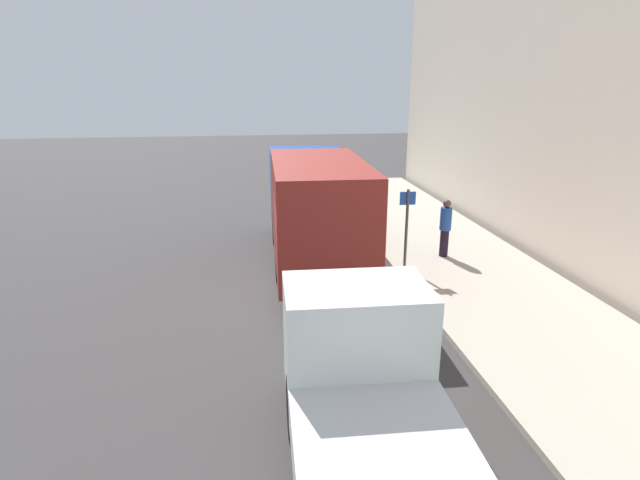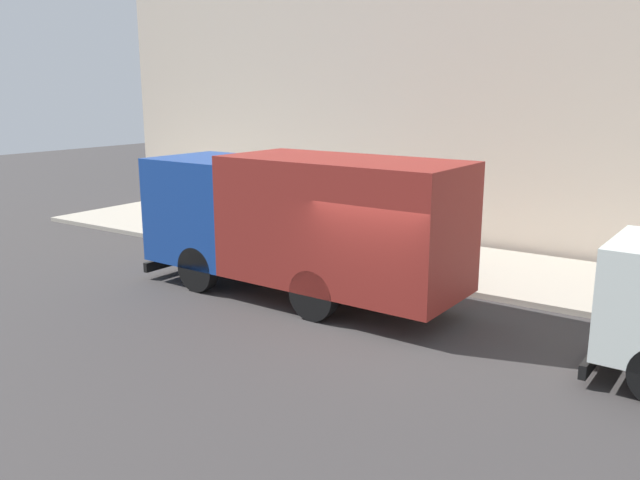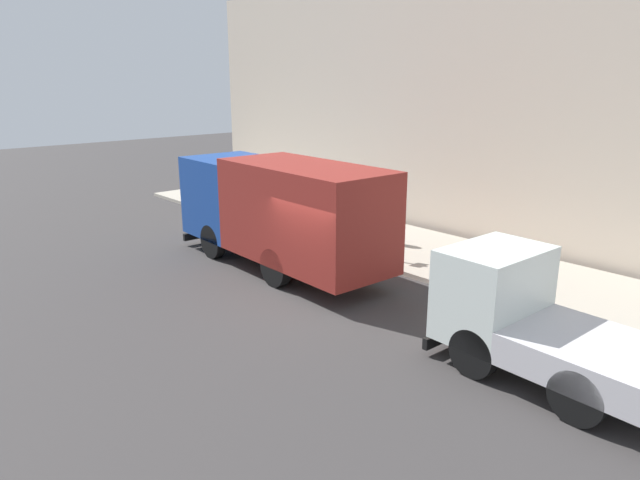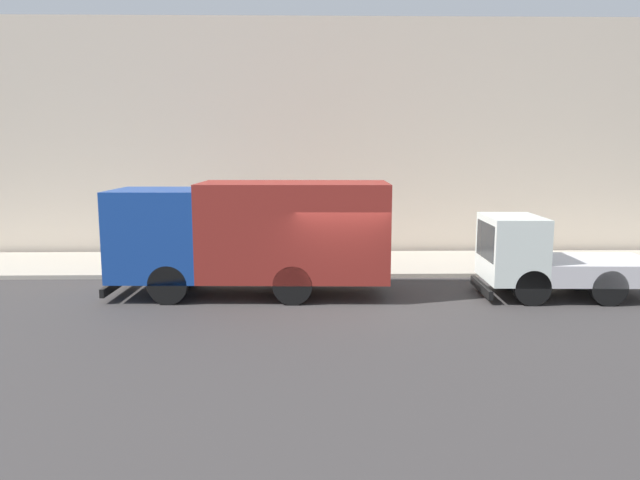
% 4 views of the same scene
% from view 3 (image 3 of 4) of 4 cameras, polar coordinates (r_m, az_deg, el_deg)
% --- Properties ---
extents(ground, '(80.00, 80.00, 0.00)m').
position_cam_3_polar(ground, '(14.92, -0.60, -5.71)').
color(ground, '#3A3737').
extents(sidewalk, '(4.30, 30.00, 0.14)m').
position_cam_3_polar(sidewalk, '(18.51, 11.47, -1.49)').
color(sidewalk, '#B6AD9C').
rests_on(sidewalk, ground).
extents(building_facade, '(0.50, 30.00, 9.02)m').
position_cam_3_polar(building_facade, '(19.92, 16.88, 12.40)').
color(building_facade, beige).
rests_on(building_facade, ground).
extents(large_utility_truck, '(2.61, 7.84, 3.21)m').
position_cam_3_polar(large_utility_truck, '(16.77, -4.02, 3.13)').
color(large_utility_truck, '#184199').
rests_on(large_utility_truck, ground).
extents(small_flatbed_truck, '(2.31, 4.83, 2.29)m').
position_cam_3_polar(small_flatbed_truck, '(11.60, 20.62, -7.59)').
color(small_flatbed_truck, white).
rests_on(small_flatbed_truck, ground).
extents(pedestrian_walking, '(0.40, 0.40, 1.73)m').
position_cam_3_polar(pedestrian_walking, '(19.32, 5.58, 2.55)').
color(pedestrian_walking, black).
rests_on(pedestrian_walking, sidewalk).
extents(street_sign_post, '(0.44, 0.08, 2.26)m').
position_cam_3_polar(street_sign_post, '(17.62, 4.39, 2.68)').
color(street_sign_post, '#4C5156').
rests_on(street_sign_post, sidewalk).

